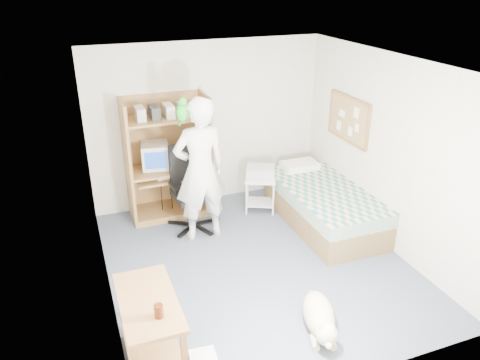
{
  "coord_description": "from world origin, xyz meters",
  "views": [
    {
      "loc": [
        -1.96,
        -4.59,
        3.41
      ],
      "look_at": [
        -0.11,
        0.3,
        1.05
      ],
      "focal_mm": 35.0,
      "sensor_mm": 36.0,
      "label": 1
    }
  ],
  "objects": [
    {
      "name": "keyboard",
      "position": [
        -0.69,
        1.58,
        0.67
      ],
      "size": [
        0.46,
        0.18,
        0.03
      ],
      "primitive_type": "cube",
      "rotation": [
        0.0,
        0.0,
        0.04
      ],
      "color": "beige",
      "rests_on": "computer_hutch"
    },
    {
      "name": "printer",
      "position": [
        0.6,
        1.3,
        0.64
      ],
      "size": [
        0.52,
        0.47,
        0.18
      ],
      "primitive_type": "cube",
      "rotation": [
        0.0,
        0.0,
        -0.44
      ],
      "color": "#AFAFAA",
      "rests_on": "printer_cart"
    },
    {
      "name": "office_chair",
      "position": [
        -0.5,
        1.22,
        0.43
      ],
      "size": [
        0.67,
        0.67,
        1.19
      ],
      "rotation": [
        0.0,
        0.0,
        0.09
      ],
      "color": "black",
      "rests_on": "floor"
    },
    {
      "name": "printer_cart",
      "position": [
        0.6,
        1.3,
        0.36
      ],
      "size": [
        0.57,
        0.52,
        0.55
      ],
      "rotation": [
        0.0,
        0.0,
        -0.44
      ],
      "color": "silver",
      "rests_on": "floor"
    },
    {
      "name": "dog",
      "position": [
        0.14,
        -1.34,
        0.16
      ],
      "size": [
        0.51,
        0.96,
        0.37
      ],
      "rotation": [
        0.0,
        0.0,
        -0.33
      ],
      "color": "tan",
      "rests_on": "floor"
    },
    {
      "name": "wall_back",
      "position": [
        0.0,
        2.0,
        1.25
      ],
      "size": [
        3.6,
        0.02,
        2.5
      ],
      "primitive_type": "cube",
      "color": "beige",
      "rests_on": "floor"
    },
    {
      "name": "computer_hutch",
      "position": [
        -0.7,
        1.74,
        0.82
      ],
      "size": [
        1.2,
        0.63,
        1.8
      ],
      "color": "brown",
      "rests_on": "floor"
    },
    {
      "name": "ceiling",
      "position": [
        0.0,
        0.0,
        2.5
      ],
      "size": [
        3.6,
        4.0,
        0.02
      ],
      "primitive_type": "cube",
      "color": "white",
      "rests_on": "wall_back"
    },
    {
      "name": "floor_box_a",
      "position": [
        -1.11,
        -1.35,
        0.05
      ],
      "size": [
        0.27,
        0.22,
        0.1
      ],
      "primitive_type": "cube",
      "rotation": [
        0.0,
        0.0,
        -0.09
      ],
      "color": "silver",
      "rests_on": "floor"
    },
    {
      "name": "drink_glass",
      "position": [
        -1.5,
        -1.45,
        0.81
      ],
      "size": [
        0.08,
        0.08,
        0.12
      ],
      "primitive_type": "cylinder",
      "color": "#3C1609",
      "rests_on": "side_desk"
    },
    {
      "name": "crt_monitor",
      "position": [
        -0.88,
        1.75,
        0.95
      ],
      "size": [
        0.44,
        0.46,
        0.36
      ],
      "rotation": [
        0.0,
        0.0,
        -0.16
      ],
      "color": "beige",
      "rests_on": "computer_hutch"
    },
    {
      "name": "floor",
      "position": [
        0.0,
        0.0,
        0.0
      ],
      "size": [
        4.0,
        4.0,
        0.0
      ],
      "primitive_type": "plane",
      "color": "#434D5B",
      "rests_on": "ground"
    },
    {
      "name": "bed",
      "position": [
        1.3,
        0.62,
        0.29
      ],
      "size": [
        1.02,
        2.02,
        0.66
      ],
      "color": "brown",
      "rests_on": "floor"
    },
    {
      "name": "person",
      "position": [
        -0.45,
        0.91,
        0.99
      ],
      "size": [
        0.76,
        0.54,
        1.98
      ],
      "primitive_type": "imported",
      "rotation": [
        0.0,
        0.0,
        3.23
      ],
      "color": "silver",
      "rests_on": "floor"
    },
    {
      "name": "parrot",
      "position": [
        -0.65,
        0.92,
        1.81
      ],
      "size": [
        0.15,
        0.26,
        0.4
      ],
      "rotation": [
        0.0,
        0.0,
        0.09
      ],
      "color": "#159028",
      "rests_on": "person"
    },
    {
      "name": "wall_left",
      "position": [
        -1.8,
        0.0,
        1.25
      ],
      "size": [
        0.02,
        4.0,
        2.5
      ],
      "primitive_type": "cube",
      "color": "beige",
      "rests_on": "floor"
    },
    {
      "name": "pencil_cup",
      "position": [
        -0.37,
        1.65,
        0.82
      ],
      "size": [
        0.08,
        0.08,
        0.12
      ],
      "primitive_type": "cylinder",
      "color": "gold",
      "rests_on": "computer_hutch"
    },
    {
      "name": "side_desk",
      "position": [
        -1.55,
        -1.2,
        0.49
      ],
      "size": [
        0.5,
        1.0,
        0.75
      ],
      "color": "brown",
      "rests_on": "floor"
    },
    {
      "name": "wall_right",
      "position": [
        1.8,
        0.0,
        1.25
      ],
      "size": [
        0.02,
        4.0,
        2.5
      ],
      "primitive_type": "cube",
      "color": "beige",
      "rests_on": "floor"
    },
    {
      "name": "corkboard",
      "position": [
        1.77,
        0.9,
        1.45
      ],
      "size": [
        0.04,
        0.94,
        0.66
      ],
      "color": "#9B7745",
      "rests_on": "wall_right"
    },
    {
      "name": "floor_box_b",
      "position": [
        -1.5,
        -1.08,
        0.04
      ],
      "size": [
        0.23,
        0.26,
        0.08
      ],
      "primitive_type": "cube",
      "rotation": [
        0.0,
        0.0,
        0.25
      ],
      "color": "#BBBBB6",
      "rests_on": "floor"
    }
  ]
}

